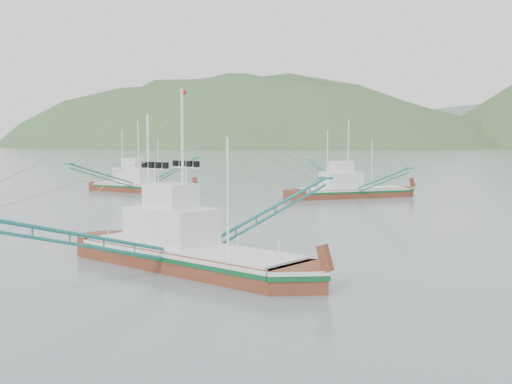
% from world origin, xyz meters
% --- Properties ---
extents(ground, '(1200.00, 1200.00, 0.00)m').
position_xyz_m(ground, '(0.00, 0.00, 0.00)').
color(ground, slate).
rests_on(ground, ground).
extents(main_boat, '(13.33, 22.83, 9.44)m').
position_xyz_m(main_boat, '(-0.31, -1.35, 1.80)').
color(main_boat, '#5F2714').
rests_on(main_boat, ground).
extents(bg_boat_left, '(12.57, 22.26, 9.03)m').
position_xyz_m(bg_boat_left, '(-27.81, 34.01, 1.26)').
color(bg_boat_left, '#5F2714').
rests_on(bg_boat_left, ground).
extents(bg_boat_far, '(18.12, 18.42, 8.89)m').
position_xyz_m(bg_boat_far, '(-3.56, 37.75, 1.91)').
color(bg_boat_far, '#5F2714').
rests_on(bg_boat_far, ground).
extents(headland_left, '(448.00, 308.00, 210.00)m').
position_xyz_m(headland_left, '(-180.00, 360.00, 0.00)').
color(headland_left, '#385C2F').
rests_on(headland_left, ground).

